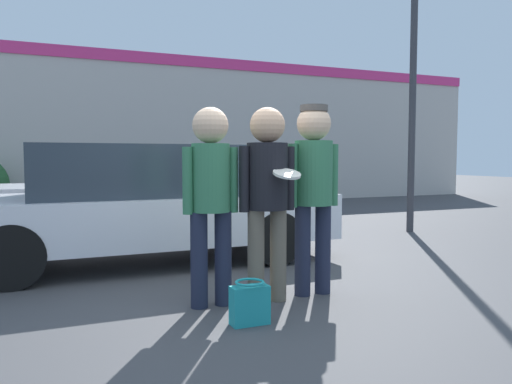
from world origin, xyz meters
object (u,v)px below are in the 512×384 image
Objects in this scene: person_left at (211,189)px; person_right at (313,180)px; parked_car_near at (140,204)px; person_middle_with_frisbee at (267,186)px; handbag at (250,303)px; street_lamp at (424,52)px.

person_left is 0.97× the size of person_right.
person_right reaches higher than parked_car_near.
person_right is 0.39× the size of parked_car_near.
person_left is at bearing -83.70° from parked_car_near.
person_middle_with_frisbee reaches higher than parked_car_near.
parked_car_near is 2.77m from handbag.
person_left is at bearing 179.42° from person_right.
person_right is at bearing -59.67° from parked_car_near.
person_middle_with_frisbee is at bearing -172.86° from person_right.
person_right reaches higher than person_left.
person_middle_with_frisbee is 0.38× the size of parked_car_near.
person_middle_with_frisbee is (0.51, -0.07, 0.02)m from person_left.
handbag is (-0.89, -0.57, -0.93)m from person_right.
street_lamp reaches higher than handbag.
person_right is 5.24m from street_lamp.
parked_car_near reaches higher than handbag.
person_middle_with_frisbee is 5.67m from street_lamp.
person_middle_with_frisbee is 2.33m from parked_car_near.
parked_car_near is (-1.24, 2.12, -0.36)m from person_right.
person_left is 5.04× the size of handbag.
parked_car_near is at bearing 96.30° from person_left.
person_right is 0.35× the size of street_lamp.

